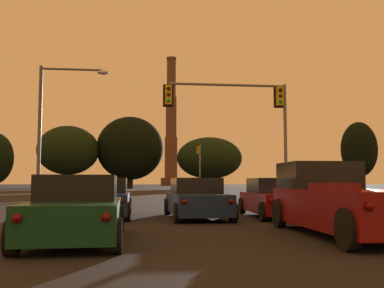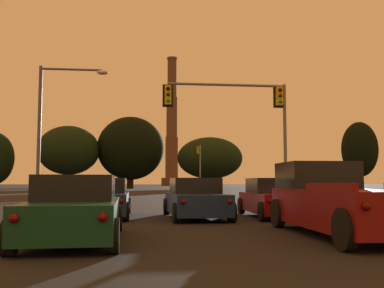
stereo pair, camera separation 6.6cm
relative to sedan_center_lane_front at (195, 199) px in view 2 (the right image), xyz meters
name	(u,v)px [view 2 (the right image)]	position (x,y,z in m)	size (l,w,h in m)	color
sedan_center_lane_front	(195,199)	(0.00, 0.00, 0.00)	(2.09, 4.75, 1.43)	navy
sedan_left_lane_front	(103,199)	(-3.32, 0.82, 0.00)	(2.03, 4.72, 1.43)	navy
sedan_left_lane_second	(75,210)	(-3.35, -5.90, 0.00)	(2.11, 4.75, 1.43)	#0F3823
sedan_right_lane_front	(274,199)	(2.97, 0.28, 0.00)	(2.15, 4.76, 1.43)	maroon
pickup_truck_right_lane_second	(339,202)	(2.86, -5.51, 0.14)	(2.28, 5.54, 1.82)	maroon
traffic_light_far_right	(199,161)	(5.96, 45.28, 3.50)	(0.78, 0.50, 6.37)	slate
traffic_light_overhead_right	(245,111)	(3.73, 7.92, 4.52)	(6.98, 0.50, 6.72)	slate
street_lamp	(52,117)	(-6.83, 9.07, 4.17)	(3.77, 0.36, 7.68)	#56565B
smokestack	(172,135)	(9.21, 150.93, 18.39)	(7.62, 7.62, 48.57)	#523427
treeline_far_left	(360,149)	(43.29, 72.79, 7.45)	(7.52, 6.77, 13.89)	black
treeline_center_right	(210,158)	(11.57, 72.01, 5.40)	(12.99, 11.69, 10.22)	black
treeline_left_mid	(131,148)	(-4.20, 76.24, 7.54)	(13.58, 12.22, 14.69)	black
treeline_right_mid	(69,150)	(-16.26, 74.18, 6.87)	(12.02, 10.82, 12.39)	black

